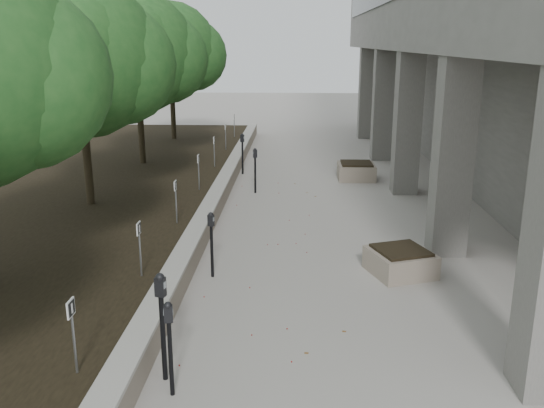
% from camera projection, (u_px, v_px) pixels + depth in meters
% --- Properties ---
extents(retaining_wall, '(0.39, 26.00, 0.50)m').
position_uv_depth(retaining_wall, '(216.00, 200.00, 15.19)').
color(retaining_wall, gray).
rests_on(retaining_wall, ground).
extents(planting_bed, '(7.00, 26.00, 0.40)m').
position_uv_depth(planting_bed, '(79.00, 200.00, 15.36)').
color(planting_bed, black).
rests_on(planting_bed, ground).
extents(crabapple_tree_3, '(4.60, 4.00, 5.44)m').
position_uv_depth(crabapple_tree_3, '(81.00, 92.00, 13.58)').
color(crabapple_tree_3, '#205420').
rests_on(crabapple_tree_3, planting_bed).
extents(crabapple_tree_4, '(4.60, 4.00, 5.44)m').
position_uv_depth(crabapple_tree_4, '(138.00, 79.00, 18.39)').
color(crabapple_tree_4, '#205420').
rests_on(crabapple_tree_4, planting_bed).
extents(crabapple_tree_5, '(4.60, 4.00, 5.44)m').
position_uv_depth(crabapple_tree_5, '(171.00, 71.00, 23.19)').
color(crabapple_tree_5, '#205420').
rests_on(crabapple_tree_5, planting_bed).
extents(parking_sign_2, '(0.04, 0.22, 0.96)m').
position_uv_depth(parking_sign_2, '(74.00, 337.00, 6.87)').
color(parking_sign_2, black).
rests_on(parking_sign_2, planting_bed).
extents(parking_sign_3, '(0.04, 0.22, 0.96)m').
position_uv_depth(parking_sign_3, '(140.00, 249.00, 9.75)').
color(parking_sign_3, black).
rests_on(parking_sign_3, planting_bed).
extents(parking_sign_4, '(0.04, 0.22, 0.96)m').
position_uv_depth(parking_sign_4, '(176.00, 202.00, 12.64)').
color(parking_sign_4, black).
rests_on(parking_sign_4, planting_bed).
extents(parking_sign_5, '(0.04, 0.22, 0.96)m').
position_uv_depth(parking_sign_5, '(199.00, 172.00, 15.52)').
color(parking_sign_5, black).
rests_on(parking_sign_5, planting_bed).
extents(parking_sign_6, '(0.04, 0.22, 0.96)m').
position_uv_depth(parking_sign_6, '(214.00, 152.00, 18.41)').
color(parking_sign_6, black).
rests_on(parking_sign_6, planting_bed).
extents(parking_sign_7, '(0.04, 0.22, 0.96)m').
position_uv_depth(parking_sign_7, '(226.00, 137.00, 21.29)').
color(parking_sign_7, black).
rests_on(parking_sign_7, planting_bed).
extents(parking_sign_8, '(0.04, 0.22, 0.96)m').
position_uv_depth(parking_sign_8, '(234.00, 125.00, 24.18)').
color(parking_sign_8, black).
rests_on(parking_sign_8, planting_bed).
extents(parking_meter_1, '(0.17, 0.14, 1.49)m').
position_uv_depth(parking_meter_1, '(163.00, 327.00, 7.37)').
color(parking_meter_1, black).
rests_on(parking_meter_1, ground).
extents(parking_meter_2, '(0.14, 0.12, 1.27)m').
position_uv_depth(parking_meter_2, '(170.00, 349.00, 7.07)').
color(parking_meter_2, black).
rests_on(parking_meter_2, ground).
extents(parking_meter_3, '(0.15, 0.12, 1.26)m').
position_uv_depth(parking_meter_3, '(212.00, 245.00, 10.70)').
color(parking_meter_3, black).
rests_on(parking_meter_3, ground).
extents(parking_meter_4, '(0.15, 0.13, 1.32)m').
position_uv_depth(parking_meter_4, '(255.00, 171.00, 16.71)').
color(parking_meter_4, black).
rests_on(parking_meter_4, ground).
extents(parking_meter_5, '(0.16, 0.13, 1.36)m').
position_uv_depth(parking_meter_5, '(242.00, 154.00, 19.13)').
color(parking_meter_5, black).
rests_on(parking_meter_5, ground).
extents(planter_front, '(1.37, 1.37, 0.50)m').
position_uv_depth(planter_front, '(400.00, 261.00, 10.95)').
color(planter_front, gray).
rests_on(planter_front, ground).
extents(planter_back, '(1.16, 1.16, 0.54)m').
position_uv_depth(planter_back, '(356.00, 171.00, 18.53)').
color(planter_back, gray).
rests_on(planter_back, ground).
extents(berry_scatter, '(3.30, 14.10, 0.02)m').
position_uv_depth(berry_scatter, '(276.00, 266.00, 11.34)').
color(berry_scatter, '#950E0A').
rests_on(berry_scatter, ground).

